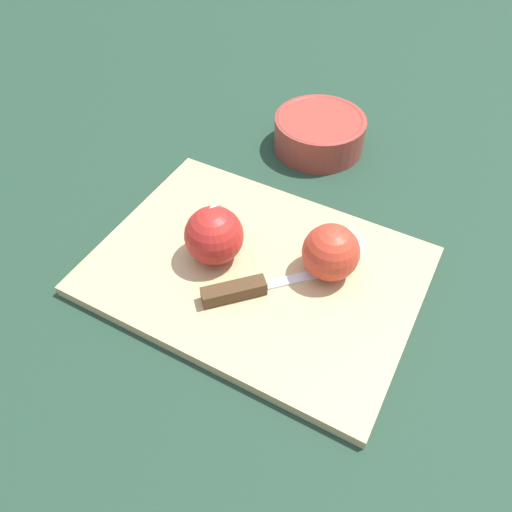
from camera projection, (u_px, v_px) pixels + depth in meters
name	position (u px, v px, depth m)	size (l,w,h in m)	color
ground_plane	(256.00, 275.00, 0.61)	(4.00, 4.00, 0.00)	#1E3828
cutting_board	(256.00, 271.00, 0.61)	(0.42, 0.33, 0.01)	tan
apple_half_left	(215.00, 233.00, 0.59)	(0.07, 0.07, 0.07)	red
apple_half_right	(331.00, 252.00, 0.57)	(0.07, 0.07, 0.07)	red
knife	(240.00, 290.00, 0.57)	(0.13, 0.10, 0.02)	silver
apple_slice	(339.00, 245.00, 0.62)	(0.06, 0.06, 0.01)	#EFE5C6
bowl	(319.00, 131.00, 0.77)	(0.14, 0.14, 0.05)	#99382D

